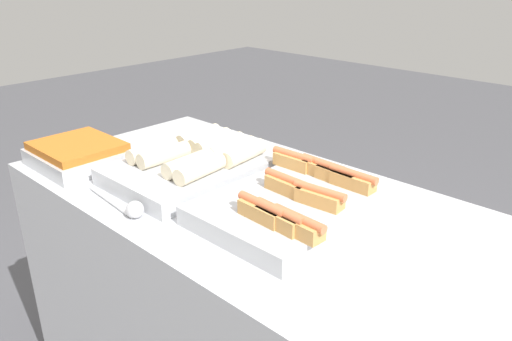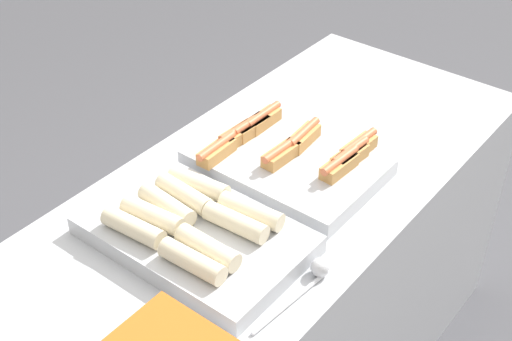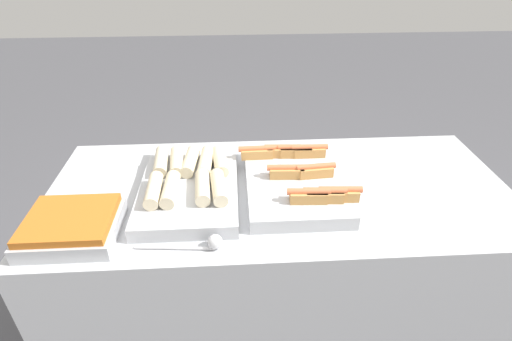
{
  "view_description": "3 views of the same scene",
  "coord_description": "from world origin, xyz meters",
  "px_view_note": "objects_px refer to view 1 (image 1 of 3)",
  "views": [
    {
      "loc": [
        0.77,
        -0.9,
        1.47
      ],
      "look_at": [
        -0.09,
        0.0,
        0.95
      ],
      "focal_mm": 35.0,
      "sensor_mm": 36.0,
      "label": 1
    },
    {
      "loc": [
        -1.24,
        -0.91,
        2.05
      ],
      "look_at": [
        -0.09,
        0.0,
        0.95
      ],
      "focal_mm": 50.0,
      "sensor_mm": 36.0,
      "label": 2
    },
    {
      "loc": [
        -0.16,
        -1.19,
        1.7
      ],
      "look_at": [
        -0.09,
        0.0,
        0.95
      ],
      "focal_mm": 28.0,
      "sensor_mm": 36.0,
      "label": 3
    }
  ],
  "objects_px": {
    "tray_wraps": "(200,162)",
    "serving_spoon_near": "(130,208)",
    "tray_side_front": "(78,154)",
    "tray_hotdogs": "(297,201)"
  },
  "relations": [
    {
      "from": "tray_wraps",
      "to": "tray_side_front",
      "type": "bearing_deg",
      "value": -147.6
    },
    {
      "from": "tray_wraps",
      "to": "tray_side_front",
      "type": "relative_size",
      "value": 1.91
    },
    {
      "from": "tray_wraps",
      "to": "tray_side_front",
      "type": "xyz_separation_m",
      "value": [
        -0.34,
        -0.22,
        -0.0
      ]
    },
    {
      "from": "tray_wraps",
      "to": "serving_spoon_near",
      "type": "relative_size",
      "value": 2.04
    },
    {
      "from": "tray_side_front",
      "to": "tray_wraps",
      "type": "bearing_deg",
      "value": 32.4
    },
    {
      "from": "tray_wraps",
      "to": "serving_spoon_near",
      "type": "distance_m",
      "value": 0.31
    },
    {
      "from": "tray_side_front",
      "to": "serving_spoon_near",
      "type": "xyz_separation_m",
      "value": [
        0.41,
        -0.08,
        -0.02
      ]
    },
    {
      "from": "tray_hotdogs",
      "to": "tray_wraps",
      "type": "xyz_separation_m",
      "value": [
        -0.38,
        -0.0,
        0.0
      ]
    },
    {
      "from": "tray_side_front",
      "to": "serving_spoon_near",
      "type": "bearing_deg",
      "value": -11.33
    },
    {
      "from": "tray_side_front",
      "to": "tray_hotdogs",
      "type": "bearing_deg",
      "value": 16.8
    }
  ]
}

